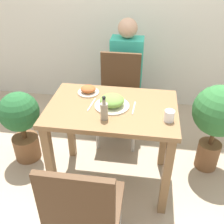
{
  "coord_description": "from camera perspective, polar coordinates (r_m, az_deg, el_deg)",
  "views": [
    {
      "loc": [
        0.24,
        -1.63,
        1.79
      ],
      "look_at": [
        0.0,
        0.0,
        0.72
      ],
      "focal_mm": 42.0,
      "sensor_mm": 36.0,
      "label": 1
    }
  ],
  "objects": [
    {
      "name": "fork_utensil",
      "position": [
        1.96,
        -4.48,
        1.62
      ],
      "size": [
        0.03,
        0.18,
        0.0
      ],
      "rotation": [
        0.0,
        0.0,
        1.46
      ],
      "color": "silver",
      "rests_on": "dining_table"
    },
    {
      "name": "spoon_utensil",
      "position": [
        1.93,
        4.77,
        0.9
      ],
      "size": [
        0.02,
        0.17,
        0.0
      ],
      "rotation": [
        0.0,
        0.0,
        1.52
      ],
      "color": "silver",
      "rests_on": "dining_table"
    },
    {
      "name": "ground_plane",
      "position": [
        2.44,
        0.0,
        -14.33
      ],
      "size": [
        16.0,
        16.0,
        0.0
      ],
      "primitive_type": "plane",
      "color": "tan"
    },
    {
      "name": "side_plate",
      "position": [
        2.11,
        -5.18,
        4.78
      ],
      "size": [
        0.17,
        0.17,
        0.06
      ],
      "color": "beige",
      "rests_on": "dining_table"
    },
    {
      "name": "person_figure",
      "position": [
        2.92,
        3.14,
        8.47
      ],
      "size": [
        0.34,
        0.22,
        1.17
      ],
      "color": "#2D3347",
      "rests_on": "ground_plane"
    },
    {
      "name": "chair_near",
      "position": [
        1.6,
        -6.31,
        -20.43
      ],
      "size": [
        0.42,
        0.42,
        0.9
      ],
      "rotation": [
        0.0,
        0.0,
        3.14
      ],
      "color": "#4C331E",
      "rests_on": "ground_plane"
    },
    {
      "name": "food_plate",
      "position": [
        1.92,
        0.1,
        2.22
      ],
      "size": [
        0.26,
        0.26,
        0.09
      ],
      "color": "beige",
      "rests_on": "dining_table"
    },
    {
      "name": "sauce_bottle",
      "position": [
        1.77,
        -1.72,
        0.38
      ],
      "size": [
        0.05,
        0.05,
        0.18
      ],
      "color": "gray",
      "rests_on": "dining_table"
    },
    {
      "name": "chair_far",
      "position": [
        2.64,
        1.52,
        3.95
      ],
      "size": [
        0.42,
        0.42,
        0.9
      ],
      "color": "#4C331E",
      "rests_on": "ground_plane"
    },
    {
      "name": "potted_plant_right",
      "position": [
        2.37,
        21.98,
        -0.97
      ],
      "size": [
        0.43,
        0.43,
        0.84
      ],
      "color": "brown",
      "rests_on": "ground_plane"
    },
    {
      "name": "potted_plant_left",
      "position": [
        2.52,
        -19.2,
        -1.8
      ],
      "size": [
        0.36,
        0.36,
        0.71
      ],
      "color": "brown",
      "rests_on": "ground_plane"
    },
    {
      "name": "dining_table",
      "position": [
        2.02,
        0.0,
        -2.18
      ],
      "size": [
        0.97,
        0.64,
        0.77
      ],
      "color": "olive",
      "rests_on": "ground_plane"
    },
    {
      "name": "drink_cup",
      "position": [
        1.81,
        12.36,
        -0.81
      ],
      "size": [
        0.07,
        0.07,
        0.08
      ],
      "color": "white",
      "rests_on": "dining_table"
    }
  ]
}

